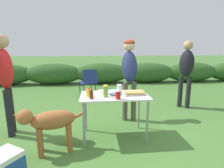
{
  "coord_description": "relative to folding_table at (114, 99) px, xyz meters",
  "views": [
    {
      "loc": [
        -0.32,
        -2.74,
        1.5
      ],
      "look_at": [
        -0.02,
        0.15,
        0.89
      ],
      "focal_mm": 28.0,
      "sensor_mm": 36.0,
      "label": 1
    }
  ],
  "objects": [
    {
      "name": "ground_plane",
      "position": [
        0.0,
        0.0,
        -0.66
      ],
      "size": [
        60.0,
        60.0,
        0.0
      ],
      "primitive_type": "plane",
      "color": "#477533"
    },
    {
      "name": "shrub_hedge",
      "position": [
        0.0,
        4.64,
        -0.24
      ],
      "size": [
        14.4,
        0.9,
        0.85
      ],
      "color": "#2D5623",
      "rests_on": "ground"
    },
    {
      "name": "folding_table",
      "position": [
        0.0,
        0.0,
        0.0
      ],
      "size": [
        1.1,
        0.64,
        0.74
      ],
      "color": "silver",
      "rests_on": "ground"
    },
    {
      "name": "food_tray",
      "position": [
        0.33,
        -0.01,
        0.1
      ],
      "size": [
        0.35,
        0.23,
        0.06
      ],
      "color": "#9E9EA3",
      "rests_on": "folding_table"
    },
    {
      "name": "plate_stack",
      "position": [
        -0.17,
        0.19,
        0.09
      ],
      "size": [
        0.21,
        0.21,
        0.03
      ],
      "primitive_type": "cylinder",
      "color": "white",
      "rests_on": "folding_table"
    },
    {
      "name": "mixing_bowl",
      "position": [
        0.0,
        0.04,
        0.12
      ],
      "size": [
        0.23,
        0.23,
        0.08
      ],
      "primitive_type": "ellipsoid",
      "color": "#99B2CC",
      "rests_on": "folding_table"
    },
    {
      "name": "paper_cup_stack",
      "position": [
        0.11,
        0.18,
        0.14
      ],
      "size": [
        0.08,
        0.08,
        0.13
      ],
      "primitive_type": "cylinder",
      "color": "white",
      "rests_on": "folding_table"
    },
    {
      "name": "bbq_sauce_bottle",
      "position": [
        -0.37,
        -0.19,
        0.15
      ],
      "size": [
        0.06,
        0.06,
        0.15
      ],
      "color": "#562314",
      "rests_on": "folding_table"
    },
    {
      "name": "relish_jar",
      "position": [
        -0.15,
        -0.1,
        0.17
      ],
      "size": [
        0.08,
        0.08,
        0.19
      ],
      "color": "olive",
      "rests_on": "folding_table"
    },
    {
      "name": "ketchup_bottle",
      "position": [
        0.03,
        -0.24,
        0.15
      ],
      "size": [
        0.08,
        0.08,
        0.16
      ],
      "color": "red",
      "rests_on": "folding_table"
    },
    {
      "name": "mustard_bottle",
      "position": [
        -0.41,
        -0.06,
        0.15
      ],
      "size": [
        0.08,
        0.08,
        0.15
      ],
      "color": "yellow",
      "rests_on": "folding_table"
    },
    {
      "name": "standing_person_in_dark_puffer",
      "position": [
        0.4,
        0.79,
        0.41
      ],
      "size": [
        0.36,
        0.49,
        1.67
      ],
      "rotation": [
        0.0,
        0.0,
        -0.09
      ],
      "color": "#4C473D",
      "rests_on": "ground"
    },
    {
      "name": "standing_person_in_gray_fleece",
      "position": [
        1.93,
        1.32,
        0.35
      ],
      "size": [
        0.42,
        0.41,
        1.67
      ],
      "rotation": [
        0.0,
        0.0,
        -0.68
      ],
      "color": "black",
      "rests_on": "ground"
    },
    {
      "name": "standing_person_in_navy_coat",
      "position": [
        -1.78,
        0.27,
        0.38
      ],
      "size": [
        0.34,
        0.4,
        1.72
      ],
      "rotation": [
        0.0,
        0.0,
        1.87
      ],
      "color": "black",
      "rests_on": "ground"
    },
    {
      "name": "dog",
      "position": [
        -0.97,
        -0.36,
        -0.2
      ],
      "size": [
        0.96,
        0.42,
        0.69
      ],
      "rotation": [
        0.0,
        0.0,
        1.83
      ],
      "color": "#9E5B2D",
      "rests_on": "ground"
    },
    {
      "name": "camp_chair_green_behind_table",
      "position": [
        -0.51,
        2.77,
        -0.2
      ],
      "size": [
        0.65,
        0.72,
        0.83
      ],
      "rotation": [
        0.0,
        0.0,
        0.39
      ],
      "color": "navy",
      "rests_on": "ground"
    }
  ]
}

